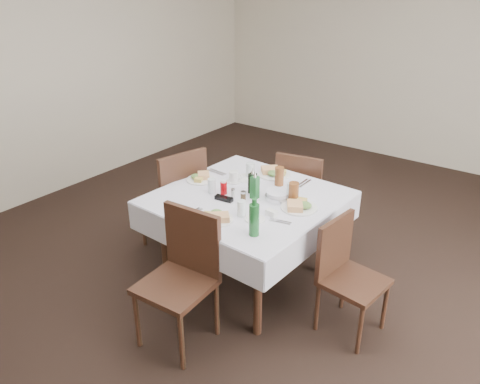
{
  "coord_description": "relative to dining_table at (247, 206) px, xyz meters",
  "views": [
    {
      "loc": [
        1.68,
        -2.68,
        2.31
      ],
      "look_at": [
        -0.24,
        -0.09,
        0.8
      ],
      "focal_mm": 35.0,
      "sensor_mm": 36.0,
      "label": 1
    }
  ],
  "objects": [
    {
      "name": "ground_plane",
      "position": [
        0.19,
        0.05,
        -0.68
      ],
      "size": [
        7.0,
        7.0,
        0.0
      ],
      "primitive_type": "plane",
      "color": "black"
    },
    {
      "name": "room_shell",
      "position": [
        0.19,
        0.05,
        1.03
      ],
      "size": [
        6.04,
        7.04,
        2.8
      ],
      "color": "beige",
      "rests_on": "ground"
    },
    {
      "name": "dining_table",
      "position": [
        0.0,
        0.0,
        0.0
      ],
      "size": [
        1.34,
        1.34,
        0.76
      ],
      "color": "#2F2013",
      "rests_on": "ground"
    },
    {
      "name": "chair_north",
      "position": [
        0.03,
        0.8,
        -0.17
      ],
      "size": [
        0.49,
        0.49,
        0.89
      ],
      "color": "#2F2013",
      "rests_on": "ground"
    },
    {
      "name": "chair_south",
      "position": [
        0.03,
        -0.77,
        -0.15
      ],
      "size": [
        0.47,
        0.47,
        0.93
      ],
      "color": "#2F2013",
      "rests_on": "ground"
    },
    {
      "name": "chair_east",
      "position": [
        0.86,
        -0.05,
        -0.21
      ],
      "size": [
        0.44,
        0.44,
        0.83
      ],
      "color": "#2F2013",
      "rests_on": "ground"
    },
    {
      "name": "chair_west",
      "position": [
        -0.75,
        -0.0,
        -0.12
      ],
      "size": [
        0.55,
        0.55,
        0.98
      ],
      "color": "#2F2013",
      "rests_on": "ground"
    },
    {
      "name": "meal_north",
      "position": [
        -0.06,
        0.47,
        0.11
      ],
      "size": [
        0.27,
        0.27,
        0.06
      ],
      "color": "white",
      "rests_on": "dining_table"
    },
    {
      "name": "meal_south",
      "position": [
        0.05,
        -0.44,
        0.1
      ],
      "size": [
        0.25,
        0.25,
        0.05
      ],
      "color": "white",
      "rests_on": "dining_table"
    },
    {
      "name": "meal_east",
      "position": [
        0.43,
        0.05,
        0.11
      ],
      "size": [
        0.27,
        0.27,
        0.06
      ],
      "color": "white",
      "rests_on": "dining_table"
    },
    {
      "name": "meal_west",
      "position": [
        -0.49,
        0.02,
        0.1
      ],
      "size": [
        0.23,
        0.23,
        0.05
      ],
      "color": "white",
      "rests_on": "dining_table"
    },
    {
      "name": "side_plate_a",
      "position": [
        -0.21,
        0.26,
        0.09
      ],
      "size": [
        0.18,
        0.18,
        0.01
      ],
      "color": "white",
      "rests_on": "dining_table"
    },
    {
      "name": "side_plate_b",
      "position": [
        0.27,
        -0.28,
        0.09
      ],
      "size": [
        0.14,
        0.14,
        0.01
      ],
      "color": "white",
      "rests_on": "dining_table"
    },
    {
      "name": "water_n",
      "position": [
        -0.19,
        0.31,
        0.15
      ],
      "size": [
        0.07,
        0.07,
        0.13
      ],
      "color": "silver",
      "rests_on": "dining_table"
    },
    {
      "name": "water_s",
      "position": [
        0.15,
        -0.28,
        0.14
      ],
      "size": [
        0.06,
        0.06,
        0.11
      ],
      "color": "silver",
      "rests_on": "dining_table"
    },
    {
      "name": "water_e",
      "position": [
        0.31,
        0.14,
        0.15
      ],
      "size": [
        0.07,
        0.07,
        0.14
      ],
      "color": "silver",
      "rests_on": "dining_table"
    },
    {
      "name": "water_w",
      "position": [
        -0.26,
        -0.11,
        0.14
      ],
      "size": [
        0.06,
        0.06,
        0.12
      ],
      "color": "silver",
      "rests_on": "dining_table"
    },
    {
      "name": "iced_tea_a",
      "position": [
        0.08,
        0.32,
        0.16
      ],
      "size": [
        0.07,
        0.07,
        0.15
      ],
      "color": "brown",
      "rests_on": "dining_table"
    },
    {
      "name": "iced_tea_b",
      "position": [
        0.34,
        0.12,
        0.16
      ],
      "size": [
        0.08,
        0.08,
        0.16
      ],
      "color": "brown",
      "rests_on": "dining_table"
    },
    {
      "name": "bread_basket",
      "position": [
        0.21,
        0.09,
        0.11
      ],
      "size": [
        0.19,
        0.19,
        0.06
      ],
      "color": "silver",
      "rests_on": "dining_table"
    },
    {
      "name": "oil_cruet_dark",
      "position": [
        -0.0,
        0.07,
        0.17
      ],
      "size": [
        0.05,
        0.05,
        0.21
      ],
      "color": "black",
      "rests_on": "dining_table"
    },
    {
      "name": "oil_cruet_green",
      "position": [
        0.06,
        0.01,
        0.18
      ],
      "size": [
        0.05,
        0.05,
        0.22
      ],
      "color": "#1D5F28",
      "rests_on": "dining_table"
    },
    {
      "name": "ketchup_bottle",
      "position": [
        -0.17,
        -0.07,
        0.14
      ],
      "size": [
        0.05,
        0.05,
        0.11
      ],
      "color": "#B0070D",
      "rests_on": "dining_table"
    },
    {
      "name": "salt_shaker",
      "position": [
        -0.08,
        -0.08,
        0.12
      ],
      "size": [
        0.03,
        0.03,
        0.07
      ],
      "color": "white",
      "rests_on": "dining_table"
    },
    {
      "name": "pepper_shaker",
      "position": [
        0.04,
        -0.1,
        0.13
      ],
      "size": [
        0.04,
        0.04,
        0.09
      ],
      "color": "#3B2B1A",
      "rests_on": "dining_table"
    },
    {
      "name": "coffee_mug",
      "position": [
        -0.24,
        0.15,
        0.12
      ],
      "size": [
        0.14,
        0.13,
        0.09
      ],
      "color": "white",
      "rests_on": "dining_table"
    },
    {
      "name": "sunglasses",
      "position": [
        -0.1,
        -0.16,
        0.1
      ],
      "size": [
        0.15,
        0.06,
        0.03
      ],
      "color": "black",
      "rests_on": "dining_table"
    },
    {
      "name": "green_bottle",
      "position": [
        0.38,
        -0.45,
        0.2
      ],
      "size": [
        0.07,
        0.07,
        0.26
      ],
      "color": "#1D5F28",
      "rests_on": "dining_table"
    },
    {
      "name": "sugar_caddy",
      "position": [
        0.32,
        -0.15,
        0.1
      ],
      "size": [
        0.09,
        0.06,
        0.04
      ],
      "color": "white",
      "rests_on": "dining_table"
    },
    {
      "name": "cutlery_n",
      "position": [
        0.23,
        0.46,
        0.09
      ],
      "size": [
        0.05,
        0.19,
        0.01
      ],
      "color": "silver",
      "rests_on": "dining_table"
    },
    {
      "name": "cutlery_s",
      "position": [
        -0.14,
        -0.46,
        0.09
      ],
      "size": [
        0.05,
        0.18,
        0.01
      ],
      "color": "silver",
      "rests_on": "dining_table"
    },
    {
      "name": "cutlery_e",
      "position": [
        0.42,
        -0.2,
        0.09
      ],
      "size": [
        0.16,
        0.07,
        0.01
      ],
      "color": "silver",
      "rests_on": "dining_table"
    },
    {
      "name": "cutlery_w",
      "position": [
        -0.48,
        0.22,
        0.09
      ],
      "size": [
        0.19,
        0.06,
        0.01
      ],
      "color": "silver",
      "rests_on": "dining_table"
    }
  ]
}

